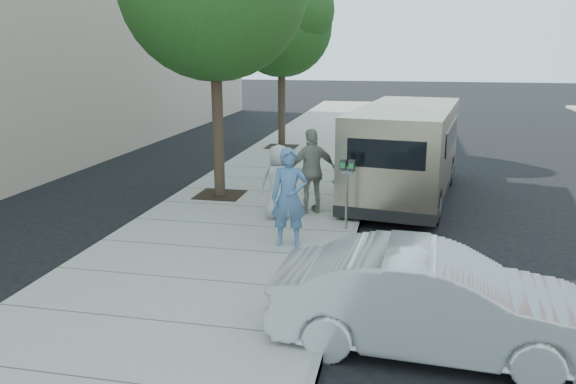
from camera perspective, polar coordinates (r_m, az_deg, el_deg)
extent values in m
plane|color=black|center=(12.10, -0.13, -4.35)|extent=(120.00, 120.00, 0.00)
cube|color=gray|center=(12.32, -4.70, -3.70)|extent=(5.00, 60.00, 0.15)
cube|color=gray|center=(11.88, 6.70, -4.43)|extent=(0.12, 60.00, 0.16)
cube|color=black|center=(14.87, -6.92, -0.27)|extent=(1.20, 1.20, 0.01)
cylinder|color=#38281E|center=(14.50, -7.15, 7.31)|extent=(0.28, 0.28, 3.96)
cube|color=black|center=(22.04, -0.64, 4.63)|extent=(1.20, 1.20, 0.01)
cylinder|color=#38281E|center=(21.81, -0.65, 9.18)|extent=(0.28, 0.28, 3.52)
sphere|color=#1C4416|center=(21.74, -0.67, 16.56)|extent=(3.80, 3.80, 3.80)
sphere|color=#1C4416|center=(21.25, 0.74, 17.96)|extent=(2.85, 2.85, 2.85)
sphere|color=#1C4416|center=(22.35, -1.70, 17.27)|extent=(2.66, 2.66, 2.66)
cylinder|color=gray|center=(11.90, 5.98, -1.00)|extent=(0.06, 0.06, 1.19)
cube|color=gray|center=(11.75, 6.06, 2.01)|extent=(0.24, 0.11, 0.09)
cube|color=#2D2D30|center=(11.74, 5.65, 2.76)|extent=(0.15, 0.13, 0.23)
cube|color=#2D2D30|center=(11.69, 6.50, 2.69)|extent=(0.15, 0.13, 0.23)
cube|color=tan|center=(15.01, 11.85, 4.31)|extent=(3.03, 6.26, 2.22)
cube|color=tan|center=(18.32, 13.23, 4.26)|extent=(2.11, 0.89, 0.95)
cube|color=black|center=(12.01, 9.90, 3.79)|extent=(1.66, 0.25, 0.61)
cylinder|color=black|center=(17.26, 9.42, 2.61)|extent=(0.40, 0.88, 0.85)
cylinder|color=black|center=(17.03, 15.91, 2.09)|extent=(0.40, 0.88, 0.85)
cylinder|color=black|center=(13.36, 6.21, -0.73)|extent=(0.40, 0.88, 0.85)
cylinder|color=black|center=(13.07, 14.59, -1.47)|extent=(0.40, 0.88, 0.85)
imported|color=silver|center=(7.68, 14.54, -10.69)|extent=(4.29, 1.70, 1.39)
imported|color=teal|center=(10.79, 0.12, -0.54)|extent=(0.76, 0.56, 1.92)
imported|color=green|center=(12.64, 6.15, 0.84)|extent=(0.97, 0.90, 1.60)
imported|color=#A9AAAC|center=(12.54, -0.99, 1.03)|extent=(0.92, 0.70, 1.68)
imported|color=gray|center=(12.96, 2.48, 2.12)|extent=(1.25, 0.98, 1.98)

